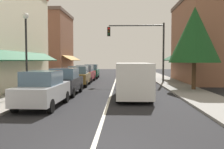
% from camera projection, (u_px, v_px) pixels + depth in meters
% --- Properties ---
extents(ground_plane, '(80.00, 80.00, 0.00)m').
position_uv_depth(ground_plane, '(114.00, 84.00, 24.06)').
color(ground_plane, black).
extents(sidewalk_left, '(2.60, 56.00, 0.12)m').
position_uv_depth(sidewalk_left, '(59.00, 83.00, 24.28)').
color(sidewalk_left, gray).
rests_on(sidewalk_left, ground).
extents(sidewalk_right, '(2.60, 56.00, 0.12)m').
position_uv_depth(sidewalk_right, '(171.00, 83.00, 23.83)').
color(sidewalk_right, gray).
rests_on(sidewalk_right, ground).
extents(lane_center_stripe, '(0.14, 52.00, 0.01)m').
position_uv_depth(lane_center_stripe, '(114.00, 84.00, 24.06)').
color(lane_center_stripe, silver).
rests_on(lane_center_stripe, ground).
extents(storefront_right_block, '(5.85, 10.20, 8.54)m').
position_uv_depth(storefront_right_block, '(203.00, 41.00, 25.43)').
color(storefront_right_block, '#8E5B42').
rests_on(storefront_right_block, ground).
extents(storefront_far_left, '(6.56, 8.20, 8.84)m').
position_uv_depth(storefront_far_left, '(49.00, 45.00, 34.17)').
color(storefront_far_left, brown).
rests_on(storefront_far_left, ground).
extents(parked_car_nearest_left, '(1.85, 4.13, 1.77)m').
position_uv_depth(parked_car_nearest_left, '(43.00, 89.00, 11.94)').
color(parked_car_nearest_left, '#B7BABF').
rests_on(parked_car_nearest_left, ground).
extents(parked_car_second_left, '(1.81, 4.11, 1.77)m').
position_uv_depth(parked_car_second_left, '(65.00, 81.00, 16.33)').
color(parked_car_second_left, black).
rests_on(parked_car_second_left, ground).
extents(parked_car_third_left, '(1.88, 4.15, 1.77)m').
position_uv_depth(parked_car_third_left, '(79.00, 76.00, 21.91)').
color(parked_car_third_left, brown).
rests_on(parked_car_third_left, ground).
extents(parked_car_far_left, '(1.84, 4.13, 1.77)m').
position_uv_depth(parked_car_far_left, '(85.00, 74.00, 26.13)').
color(parked_car_far_left, maroon).
rests_on(parked_car_far_left, ground).
extents(parked_car_distant_left, '(1.88, 4.15, 1.77)m').
position_uv_depth(parked_car_distant_left, '(91.00, 71.00, 31.12)').
color(parked_car_distant_left, '#0F4C33').
rests_on(parked_car_distant_left, ground).
extents(van_in_lane, '(2.05, 5.20, 2.12)m').
position_uv_depth(van_in_lane, '(133.00, 79.00, 14.72)').
color(van_in_lane, silver).
rests_on(van_in_lane, ground).
extents(traffic_signal_mast_arm, '(5.61, 0.50, 5.94)m').
position_uv_depth(traffic_signal_mast_arm, '(144.00, 42.00, 24.20)').
color(traffic_signal_mast_arm, '#333333').
rests_on(traffic_signal_mast_arm, ground).
extents(street_lamp_left_near, '(0.36, 0.36, 5.09)m').
position_uv_depth(street_lamp_left_near, '(26.00, 41.00, 14.66)').
color(street_lamp_left_near, black).
rests_on(street_lamp_left_near, ground).
extents(tree_right_near, '(3.74, 3.74, 6.22)m').
position_uv_depth(tree_right_near, '(195.00, 35.00, 18.20)').
color(tree_right_near, '#4C331E').
rests_on(tree_right_near, ground).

